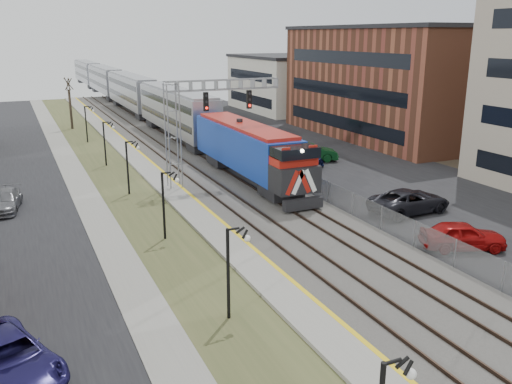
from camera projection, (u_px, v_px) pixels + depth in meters
street_west at (17, 183)px, 43.16m from camera, size 7.00×120.00×0.04m
sidewalk at (76, 177)px, 44.94m from camera, size 2.00×120.00×0.08m
grass_median at (112, 173)px, 46.13m from camera, size 4.00×120.00×0.06m
platform at (147, 169)px, 47.29m from camera, size 2.00×120.00×0.24m
ballast_bed at (201, 164)px, 49.28m from camera, size 8.00×120.00×0.20m
parking_lot at (316, 153)px, 54.05m from camera, size 16.00×120.00×0.04m
platform_edge at (157, 166)px, 47.61m from camera, size 0.24×120.00×0.01m
track_near at (180, 164)px, 48.44m from camera, size 1.58×120.00×0.15m
track_far at (217, 160)px, 49.82m from camera, size 1.58×120.00×0.15m
train at (127, 91)px, 83.79m from camera, size 3.00×108.65×5.33m
signal_gantry at (194, 115)px, 40.51m from camera, size 9.00×1.07×8.15m
lampposts at (162, 205)px, 30.96m from camera, size 0.14×62.14×4.00m
fence at (244, 152)px, 50.75m from camera, size 0.04×120.00×1.60m
buildings_east at (457, 87)px, 54.49m from camera, size 16.00×76.00×15.00m
car_lot_a at (463, 236)px, 29.60m from camera, size 4.91×3.49×1.55m
car_lot_c at (409, 202)px, 35.71m from camera, size 5.83×2.95×1.58m
car_lot_d at (299, 162)px, 46.87m from camera, size 5.92×4.20×1.59m
car_lot_e at (279, 156)px, 49.89m from camera, size 4.22×2.84×1.33m
car_lot_f at (310, 153)px, 50.29m from camera, size 5.31×3.23×1.65m
car_street_a at (7, 359)px, 18.43m from camera, size 4.25×5.89×1.49m
car_street_b at (5, 201)px, 36.22m from camera, size 2.54×4.78×1.32m
car_lot_g at (245, 129)px, 63.62m from camera, size 4.61×2.24×1.52m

